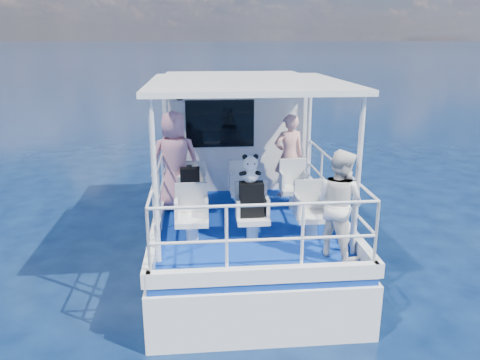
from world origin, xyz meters
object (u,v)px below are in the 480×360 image
at_px(passenger_port_fwd, 175,161).
at_px(backpack_center, 251,199).
at_px(passenger_stbd_aft, 339,204).
at_px(panda, 250,169).

distance_m(passenger_port_fwd, backpack_center, 1.92).
bearing_deg(passenger_stbd_aft, passenger_port_fwd, 9.17).
height_order(passenger_port_fwd, backpack_center, passenger_port_fwd).
xyz_separation_m(passenger_stbd_aft, panda, (-1.14, 0.63, 0.35)).
distance_m(backpack_center, panda, 0.47).
height_order(passenger_port_fwd, passenger_stbd_aft, passenger_port_fwd).
height_order(backpack_center, panda, panda).
xyz_separation_m(backpack_center, panda, (-0.02, 0.01, 0.47)).
xyz_separation_m(passenger_stbd_aft, backpack_center, (-1.12, 0.62, -0.11)).
bearing_deg(passenger_port_fwd, backpack_center, 122.10).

